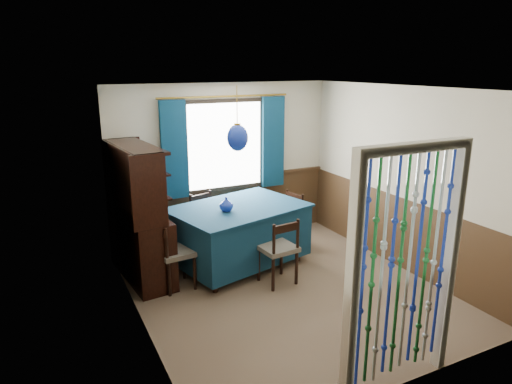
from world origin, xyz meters
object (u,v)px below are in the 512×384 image
dining_table (238,232)px  chair_far (207,221)px  bowl_shelf (146,192)px  chair_near (279,249)px  chair_right (287,218)px  sideboard (140,233)px  vase_sideboard (137,199)px  chair_left (174,253)px  pendant_lamp (237,138)px  vase_table (226,205)px

dining_table → chair_far: chair_far is taller
dining_table → bowl_shelf: bowl_shelf is taller
bowl_shelf → chair_near: bearing=-25.7°
chair_right → sideboard: 2.28m
chair_near → chair_far: same height
chair_far → chair_right: chair_far is taller
vase_sideboard → dining_table: bearing=-23.9°
chair_near → chair_left: 1.34m
chair_near → pendant_lamp: 1.57m
chair_near → pendant_lamp: size_ratio=1.05×
chair_right → pendant_lamp: (-0.96, -0.28, 1.36)m
chair_right → sideboard: size_ratio=0.48×
chair_right → vase_table: size_ratio=4.84×
sideboard → vase_table: size_ratio=10.01×
sideboard → chair_right: bearing=-4.7°
pendant_lamp → vase_table: 0.90m
dining_table → chair_left: 1.06m
pendant_lamp → chair_far: bearing=107.5°
chair_right → bowl_shelf: bearing=86.3°
chair_near → pendant_lamp: pendant_lamp is taller
chair_far → sideboard: bearing=5.3°
chair_right → vase_sideboard: bearing=70.7°
chair_near → chair_left: (-1.24, 0.49, -0.00)m
bowl_shelf → chair_left: bearing=-43.2°
chair_near → vase_sideboard: (-1.49, 1.32, 0.52)m
dining_table → sideboard: sideboard is taller
vase_sideboard → chair_right: bearing=-7.3°
chair_near → chair_right: size_ratio=1.03×
vase_sideboard → chair_far: bearing=6.4°
chair_right → vase_sideboard: vase_sideboard is taller
chair_right → bowl_shelf: size_ratio=3.99×
bowl_shelf → chair_right: bearing=8.3°
chair_right → chair_near: bearing=132.9°
pendant_lamp → chair_left: bearing=-164.8°
chair_far → vase_sideboard: bearing=-10.3°
chair_far → chair_right: 1.24m
chair_left → vase_sideboard: (-0.24, 0.84, 0.52)m
chair_far → pendant_lamp: size_ratio=1.04×
vase_table → bowl_shelf: size_ratio=0.82×
sideboard → chair_left: bearing=-65.1°
pendant_lamp → vase_sideboard: pendant_lamp is taller
chair_right → vase_table: 1.34m
chair_left → bowl_shelf: 0.85m
chair_right → vase_sideboard: (-2.22, 0.28, 0.54)m
chair_left → bowl_shelf: bowl_shelf is taller
vase_table → vase_sideboard: size_ratio=0.89×
chair_far → vase_sideboard: size_ratio=4.43×
sideboard → pendant_lamp: 1.81m
chair_far → vase_table: size_ratio=5.00×
chair_near → bowl_shelf: bowl_shelf is taller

